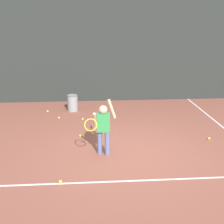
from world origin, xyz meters
name	(u,v)px	position (x,y,z in m)	size (l,w,h in m)	color
ground_plane	(124,152)	(0.00, 0.00, 0.00)	(20.00, 20.00, 0.00)	brown
court_line_baseline	(132,181)	(0.00, -1.35, 0.00)	(9.00, 0.05, 0.00)	white
back_fence_windscreen	(110,49)	(0.00, 4.88, 1.99)	(13.03, 0.08, 3.97)	#282D2B
fence_post_1	(110,47)	(0.00, 4.94, 2.06)	(0.09, 0.09, 4.12)	slate
tennis_player	(103,126)	(-0.51, -0.08, 0.73)	(0.74, 0.57, 1.35)	slate
ball_hopper	(73,103)	(-1.40, 3.58, 0.29)	(0.38, 0.38, 0.56)	gray
tennis_ball_0	(60,182)	(-1.41, -1.33, 0.03)	(0.07, 0.07, 0.07)	#CCE033
tennis_ball_1	(59,118)	(-1.81, 2.71, 0.03)	(0.07, 0.07, 0.07)	#CCE033
tennis_ball_3	(209,139)	(2.35, 0.62, 0.03)	(0.07, 0.07, 0.07)	#CCE033
tennis_ball_4	(80,136)	(-1.08, 1.08, 0.03)	(0.07, 0.07, 0.07)	#CCE033
tennis_ball_5	(83,119)	(-1.04, 2.52, 0.03)	(0.07, 0.07, 0.07)	#CCE033
tennis_ball_6	(48,111)	(-2.26, 3.45, 0.03)	(0.07, 0.07, 0.07)	#CCE033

